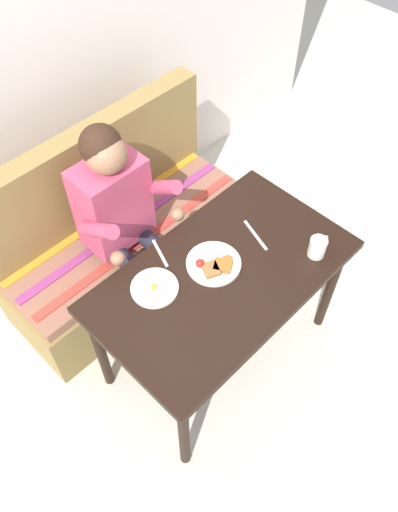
# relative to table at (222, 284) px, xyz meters

# --- Properties ---
(ground_plane) EXTENTS (8.00, 8.00, 0.00)m
(ground_plane) POSITION_rel_table_xyz_m (0.00, 0.00, -0.65)
(ground_plane) COLOR beige
(back_wall) EXTENTS (4.40, 0.10, 2.60)m
(back_wall) POSITION_rel_table_xyz_m (0.00, 1.27, 0.65)
(back_wall) COLOR silver
(back_wall) RESTS_ON ground
(table) EXTENTS (1.20, 0.70, 0.73)m
(table) POSITION_rel_table_xyz_m (0.00, 0.00, 0.00)
(table) COLOR black
(table) RESTS_ON ground
(couch) EXTENTS (1.44, 0.56, 1.00)m
(couch) POSITION_rel_table_xyz_m (0.00, 0.76, -0.32)
(couch) COLOR olive
(couch) RESTS_ON ground
(person) EXTENTS (0.45, 0.61, 1.21)m
(person) POSITION_rel_table_xyz_m (-0.09, 0.59, 0.09)
(person) COLOR #BC4362
(person) RESTS_ON ground
(plate_breakfast) EXTENTS (0.25, 0.25, 0.05)m
(plate_breakfast) POSITION_rel_table_xyz_m (0.00, 0.06, 0.10)
(plate_breakfast) COLOR white
(plate_breakfast) RESTS_ON table
(plate_eggs) EXTENTS (0.21, 0.21, 0.04)m
(plate_eggs) POSITION_rel_table_xyz_m (-0.27, 0.16, 0.09)
(plate_eggs) COLOR white
(plate_eggs) RESTS_ON table
(coffee_mug) EXTENTS (0.12, 0.08, 0.10)m
(coffee_mug) POSITION_rel_table_xyz_m (0.38, -0.23, 0.13)
(coffee_mug) COLOR white
(coffee_mug) RESTS_ON table
(fork) EXTENTS (0.07, 0.16, 0.00)m
(fork) POSITION_rel_table_xyz_m (-0.12, 0.28, 0.08)
(fork) COLOR silver
(fork) RESTS_ON table
(knife) EXTENTS (0.08, 0.19, 0.00)m
(knife) POSITION_rel_table_xyz_m (0.27, 0.04, 0.08)
(knife) COLOR silver
(knife) RESTS_ON table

